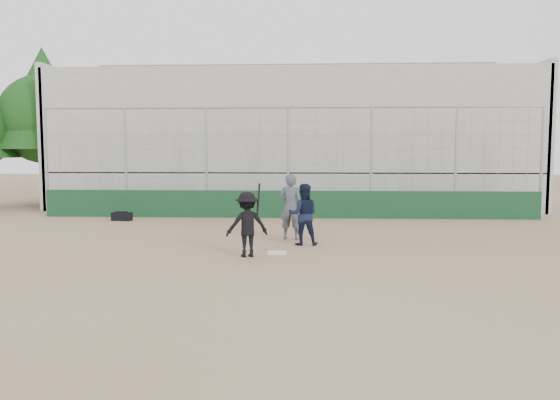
{
  "coord_description": "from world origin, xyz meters",
  "views": [
    {
      "loc": [
        0.75,
        -12.82,
        2.42
      ],
      "look_at": [
        0.0,
        1.4,
        1.15
      ],
      "focal_mm": 35.0,
      "sensor_mm": 36.0,
      "label": 1
    }
  ],
  "objects_px": {
    "batter_at_plate": "(247,224)",
    "equipment_bag": "(122,216)",
    "umpire": "(291,210)",
    "catcher_crouched": "(303,225)"
  },
  "relations": [
    {
      "from": "batter_at_plate",
      "to": "equipment_bag",
      "type": "distance_m",
      "value": 8.14
    },
    {
      "from": "batter_at_plate",
      "to": "catcher_crouched",
      "type": "xyz_separation_m",
      "value": [
        1.28,
        1.59,
        -0.21
      ]
    },
    {
      "from": "batter_at_plate",
      "to": "umpire",
      "type": "xyz_separation_m",
      "value": [
        0.92,
        2.52,
        0.07
      ]
    },
    {
      "from": "batter_at_plate",
      "to": "catcher_crouched",
      "type": "relative_size",
      "value": 1.55
    },
    {
      "from": "batter_at_plate",
      "to": "umpire",
      "type": "bearing_deg",
      "value": 69.99
    },
    {
      "from": "batter_at_plate",
      "to": "umpire",
      "type": "height_order",
      "value": "batter_at_plate"
    },
    {
      "from": "umpire",
      "to": "equipment_bag",
      "type": "distance_m",
      "value": 7.16
    },
    {
      "from": "catcher_crouched",
      "to": "umpire",
      "type": "distance_m",
      "value": 1.03
    },
    {
      "from": "umpire",
      "to": "equipment_bag",
      "type": "xyz_separation_m",
      "value": [
        -6.05,
        3.77,
        -0.67
      ]
    },
    {
      "from": "catcher_crouched",
      "to": "equipment_bag",
      "type": "bearing_deg",
      "value": 143.77
    }
  ]
}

